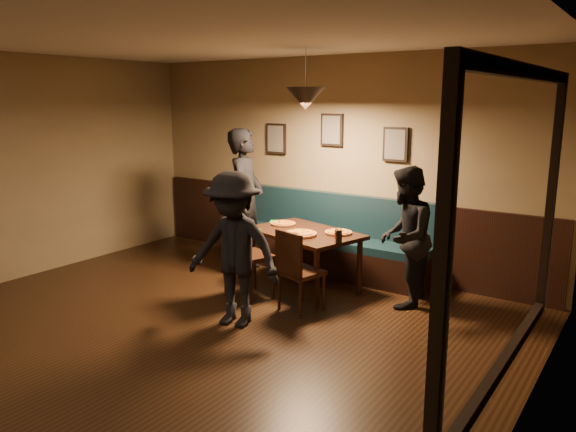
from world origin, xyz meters
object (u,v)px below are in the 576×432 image
object	(u,v)px
soda_glass	(339,237)
booth_bench	(320,234)
diner_right	(405,237)
diner_front	(234,250)
tabasco_bottle	(336,233)
chair_near_left	(249,254)
diner_left	(246,201)
dining_table	(304,260)
chair_near_right	(301,270)

from	to	relation	value
soda_glass	booth_bench	bearing A→B (deg)	130.26
booth_bench	diner_right	distance (m)	1.54
diner_front	tabasco_bottle	distance (m)	1.31
chair_near_left	diner_left	distance (m)	1.14
booth_bench	chair_near_left	distance (m)	1.35
dining_table	chair_near_left	xyz separation A→B (m)	(-0.34, -0.64, 0.16)
chair_near_right	soda_glass	bearing A→B (deg)	68.87
diner_front	dining_table	bearing A→B (deg)	82.17
diner_left	diner_front	xyz separation A→B (m)	(1.04, -1.49, -0.16)
diner_right	diner_front	distance (m)	1.89
dining_table	diner_left	bearing A→B (deg)	-173.98
diner_left	soda_glass	world-z (taller)	diner_left
diner_right	chair_near_left	bearing A→B (deg)	-74.31
chair_near_right	diner_right	xyz separation A→B (m)	(0.83, 0.78, 0.32)
chair_near_left	diner_front	world-z (taller)	diner_front
booth_bench	diner_front	distance (m)	2.06
diner_left	diner_right	size ratio (longest dim) A/B	1.22
chair_near_right	diner_right	world-z (taller)	diner_right
dining_table	diner_right	xyz separation A→B (m)	(1.20, 0.15, 0.42)
booth_bench	tabasco_bottle	world-z (taller)	booth_bench
soda_glass	chair_near_right	bearing A→B (deg)	-126.04
diner_right	diner_front	size ratio (longest dim) A/B	0.99
booth_bench	diner_front	world-z (taller)	diner_front
diner_right	tabasco_bottle	distance (m)	0.76
chair_near_right	soda_glass	world-z (taller)	chair_near_right
dining_table	chair_near_right	bearing A→B (deg)	-44.83
chair_near_left	chair_near_right	distance (m)	0.71
tabasco_bottle	chair_near_right	bearing A→B (deg)	-101.96
booth_bench	tabasco_bottle	distance (m)	1.09
chair_near_left	dining_table	bearing A→B (deg)	82.49
diner_right	diner_front	world-z (taller)	diner_front
chair_near_left	diner_front	bearing A→B (deg)	-41.71
booth_bench	diner_right	world-z (taller)	diner_right
booth_bench	chair_near_left	xyz separation A→B (m)	(-0.13, -1.34, 0.02)
chair_near_right	diner_left	world-z (taller)	diner_left
chair_near_left	booth_bench	bearing A→B (deg)	104.79
chair_near_left	chair_near_right	world-z (taller)	chair_near_left
booth_bench	diner_right	bearing A→B (deg)	-21.22
diner_left	diner_right	xyz separation A→B (m)	(2.22, -0.01, -0.17)
dining_table	soda_glass	world-z (taller)	soda_glass
diner_front	soda_glass	distance (m)	1.21
diner_right	soda_glass	bearing A→B (deg)	-64.87
dining_table	diner_left	size ratio (longest dim) A/B	0.70
diner_front	chair_near_right	bearing A→B (deg)	54.94
diner_left	dining_table	bearing A→B (deg)	-121.78
dining_table	soda_glass	xyz separation A→B (m)	(0.62, -0.28, 0.43)
soda_glass	diner_front	bearing A→B (deg)	-119.83
chair_near_left	tabasco_bottle	bearing A→B (deg)	54.13
chair_near_right	diner_right	distance (m)	1.19
booth_bench	chair_near_right	distance (m)	1.45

